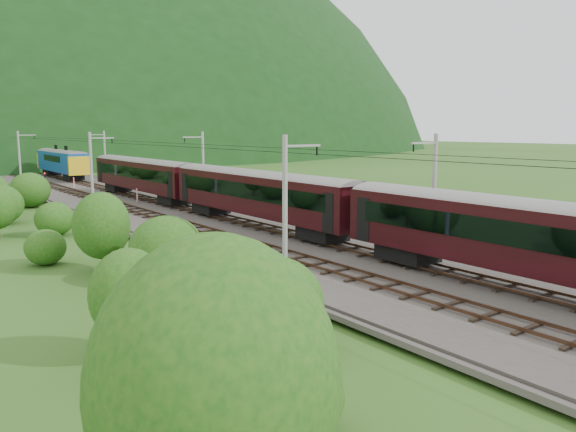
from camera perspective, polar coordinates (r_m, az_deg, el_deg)
ground at (r=34.89m, az=7.93°, el=-5.51°), size 600.00×600.00×0.00m
railbed at (r=42.34m, az=-1.66°, el=-2.67°), size 14.00×220.00×0.30m
track_left at (r=40.98m, az=-4.40°, el=-2.76°), size 2.40×220.00×0.27m
track_right at (r=43.70m, az=0.91°, el=-2.01°), size 2.40×220.00×0.27m
catenary_left at (r=58.79m, az=-19.26°, el=4.36°), size 2.54×192.28×8.00m
catenary_right at (r=63.59m, az=-8.68°, el=5.05°), size 2.54×192.28×8.00m
overhead_wires at (r=41.51m, az=-1.70°, el=6.77°), size 4.83×198.00×0.03m
train at (r=37.68m, az=7.83°, el=1.41°), size 3.22×155.08×5.61m
hazard_post_near at (r=85.40m, az=-20.93°, el=3.20°), size 0.16×0.16×1.50m
hazard_post_far at (r=66.09m, az=-15.08°, el=2.03°), size 0.17×0.17×1.61m
signal at (r=89.79m, az=-23.47°, el=3.55°), size 0.22×0.22×1.96m
vegetation_left at (r=46.92m, az=-25.25°, el=0.39°), size 13.89×148.98×6.77m
vegetation_right at (r=54.07m, az=3.64°, el=1.07°), size 4.16×100.85×3.05m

